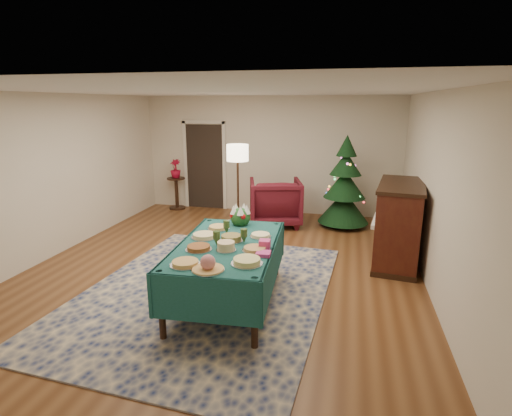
% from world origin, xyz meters
% --- Properties ---
extents(room_shell, '(7.00, 7.00, 7.00)m').
position_xyz_m(room_shell, '(0.00, 0.00, 1.35)').
color(room_shell, '#593319').
rests_on(room_shell, ground).
extents(doorway, '(1.08, 0.04, 2.16)m').
position_xyz_m(doorway, '(-1.60, 3.48, 1.10)').
color(doorway, black).
rests_on(doorway, ground).
extents(rug, '(3.47, 4.40, 0.02)m').
position_xyz_m(rug, '(0.00, -0.91, 0.01)').
color(rug, navy).
rests_on(rug, ground).
extents(buffet_table, '(1.36, 2.18, 0.82)m').
position_xyz_m(buffet_table, '(0.40, -1.12, 0.66)').
color(buffet_table, black).
rests_on(buffet_table, ground).
extents(platter_0, '(0.34, 0.34, 0.05)m').
position_xyz_m(platter_0, '(0.16, -1.89, 0.84)').
color(platter_0, silver).
rests_on(platter_0, buffet_table).
extents(platter_1, '(0.35, 0.35, 0.18)m').
position_xyz_m(platter_1, '(0.45, -1.96, 0.89)').
color(platter_1, silver).
rests_on(platter_1, buffet_table).
extents(platter_2, '(0.35, 0.35, 0.07)m').
position_xyz_m(platter_2, '(0.80, -1.70, 0.85)').
color(platter_2, silver).
rests_on(platter_2, buffet_table).
extents(platter_3, '(0.32, 0.32, 0.06)m').
position_xyz_m(platter_3, '(0.13, -1.41, 0.84)').
color(platter_3, silver).
rests_on(platter_3, buffet_table).
extents(platter_4, '(0.24, 0.24, 0.11)m').
position_xyz_m(platter_4, '(0.45, -1.36, 0.87)').
color(platter_4, silver).
rests_on(platter_4, buffet_table).
extents(platter_5, '(0.31, 0.31, 0.05)m').
position_xyz_m(platter_5, '(0.79, -1.28, 0.84)').
color(platter_5, silver).
rests_on(platter_5, buffet_table).
extents(platter_6, '(0.35, 0.35, 0.06)m').
position_xyz_m(platter_6, '(0.04, -0.97, 0.84)').
color(platter_6, silver).
rests_on(platter_6, buffet_table).
extents(platter_7, '(0.30, 0.30, 0.08)m').
position_xyz_m(platter_7, '(0.42, -1.01, 0.85)').
color(platter_7, silver).
rests_on(platter_7, buffet_table).
extents(platter_8, '(0.29, 0.29, 0.05)m').
position_xyz_m(platter_8, '(0.75, -0.77, 0.84)').
color(platter_8, silver).
rests_on(platter_8, buffet_table).
extents(platter_9, '(0.31, 0.31, 0.05)m').
position_xyz_m(platter_9, '(0.10, -0.57, 0.84)').
color(platter_9, silver).
rests_on(platter_9, buffet_table).
extents(goblet_0, '(0.09, 0.09, 0.19)m').
position_xyz_m(goblet_0, '(0.28, -0.76, 0.92)').
color(goblet_0, '#2D471E').
rests_on(goblet_0, buffet_table).
extents(goblet_1, '(0.09, 0.09, 0.19)m').
position_xyz_m(goblet_1, '(0.60, -1.06, 0.92)').
color(goblet_1, '#2D471E').
rests_on(goblet_1, buffet_table).
extents(goblet_2, '(0.09, 0.09, 0.19)m').
position_xyz_m(goblet_2, '(0.29, -1.23, 0.92)').
color(goblet_2, '#2D471E').
rests_on(goblet_2, buffet_table).
extents(napkin_stack, '(0.17, 0.17, 0.04)m').
position_xyz_m(napkin_stack, '(0.92, -1.41, 0.84)').
color(napkin_stack, '#D0398E').
rests_on(napkin_stack, buffet_table).
extents(gift_box, '(0.14, 0.14, 0.11)m').
position_xyz_m(gift_box, '(0.89, -1.18, 0.87)').
color(gift_box, '#D53B81').
rests_on(gift_box, buffet_table).
extents(centerpiece, '(0.29, 0.30, 0.34)m').
position_xyz_m(centerpiece, '(0.34, -0.30, 0.96)').
color(centerpiece, '#1E4C1E').
rests_on(centerpiece, buffet_table).
extents(armchair, '(1.27, 1.23, 1.08)m').
position_xyz_m(armchair, '(0.35, 2.46, 0.54)').
color(armchair, '#4E101B').
rests_on(armchair, ground).
extents(floor_lamp, '(0.43, 0.43, 1.76)m').
position_xyz_m(floor_lamp, '(-0.29, 1.82, 1.49)').
color(floor_lamp, '#A57F3F').
rests_on(floor_lamp, ground).
extents(side_table, '(0.43, 0.43, 0.77)m').
position_xyz_m(side_table, '(-2.25, 3.20, 0.38)').
color(side_table, black).
rests_on(side_table, ground).
extents(potted_plant, '(0.25, 0.45, 0.25)m').
position_xyz_m(potted_plant, '(-2.25, 3.20, 0.90)').
color(potted_plant, maroon).
rests_on(potted_plant, side_table).
extents(christmas_tree, '(1.22, 1.22, 1.92)m').
position_xyz_m(christmas_tree, '(1.77, 2.67, 0.86)').
color(christmas_tree, black).
rests_on(christmas_tree, ground).
extents(piano, '(0.90, 1.60, 1.32)m').
position_xyz_m(piano, '(2.66, 0.84, 0.64)').
color(piano, black).
rests_on(piano, ground).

